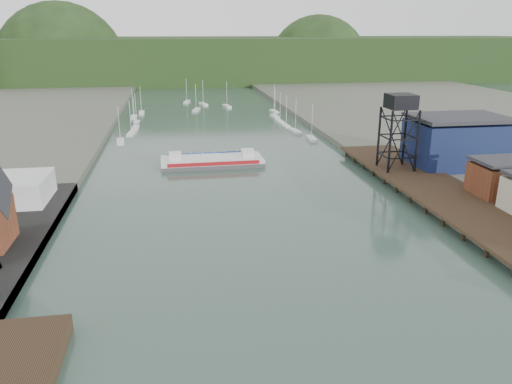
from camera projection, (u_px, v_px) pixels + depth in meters
name	position (u px, v px, depth m)	size (l,w,h in m)	color
ground	(309.00, 357.00, 49.57)	(600.00, 600.00, 0.00)	#283F39
east_pier	(433.00, 187.00, 96.91)	(14.00, 70.00, 2.45)	black
lift_tower	(401.00, 106.00, 104.52)	(6.50, 6.50, 16.00)	black
blue_shed	(456.00, 142.00, 111.38)	(20.50, 14.50, 11.30)	#0B1933
marina_sailboats	(208.00, 119.00, 179.34)	(57.71, 92.65, 0.90)	silver
distant_hills	(184.00, 62.00, 328.38)	(500.00, 120.00, 80.00)	black
chain_ferry	(212.00, 161.00, 119.32)	(24.25, 10.23, 3.47)	#474749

